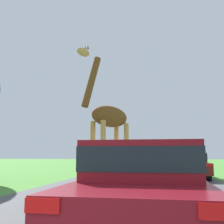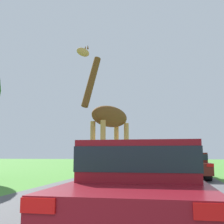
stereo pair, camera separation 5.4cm
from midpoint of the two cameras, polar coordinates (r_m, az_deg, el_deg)
name	(u,v)px [view 1 (the left image)]	position (r m, az deg, el deg)	size (l,w,h in m)	color
road	(154,167)	(30.15, 8.39, -10.94)	(7.40, 120.00, 0.00)	#4C4C4F
giraffe_near_road	(108,122)	(10.62, -0.98, -2.08)	(1.74, 2.49, 5.17)	tan
car_lead_maroon	(144,183)	(4.76, 6.25, -14.24)	(1.86, 4.50, 1.44)	maroon
car_queue_right	(189,165)	(15.64, 15.36, -10.26)	(1.75, 4.28, 1.34)	#561914
car_queue_left	(154,162)	(22.13, 8.55, -10.03)	(1.86, 3.98, 1.26)	silver
car_far_ahead	(122,160)	(26.63, 1.90, -9.73)	(1.99, 4.21, 1.39)	black
car_verge_right	(176,160)	(27.15, 12.89, -9.57)	(1.95, 4.16, 1.34)	silver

